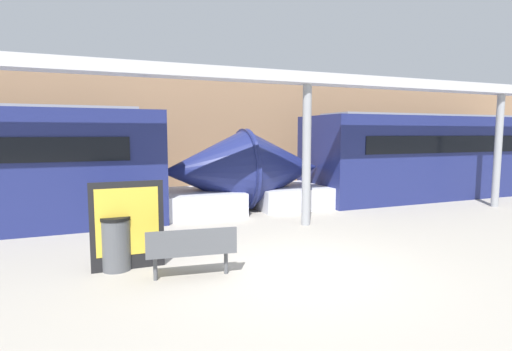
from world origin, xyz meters
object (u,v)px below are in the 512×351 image
Objects in this scene: train_left at (427,158)px; trash_bin at (116,243)px; support_column_near at (306,156)px; bench_near at (192,248)px; support_column_far at (498,151)px; poster_board at (128,225)px.

train_left is 15.60× the size of trash_bin.
support_column_near is (-6.96, -2.73, 0.38)m from train_left.
bench_near is 4.91m from support_column_near.
trash_bin is 0.26× the size of support_column_far.
trash_bin is 12.47m from support_column_far.
trash_bin is (-11.91, -4.61, -1.01)m from train_left.
support_column_near is (4.96, 1.88, 1.39)m from trash_bin.
poster_board is at bearing -170.91° from support_column_far.
bench_near is at bearing -38.89° from trash_bin.
poster_board is (-11.70, -4.65, -0.68)m from train_left.
poster_board is 5.23m from support_column_near.
support_column_near is at bearing 20.82° from trash_bin.
train_left is 7.48m from support_column_near.
support_column_near reaches higher than trash_bin.
train_left is 9.87× the size of bench_near.
support_column_far is at bearing 0.00° from support_column_near.
train_left is 12.61m from poster_board.
support_column_far is at bearing 21.04° from bench_near.
poster_board is (0.21, -0.04, 0.32)m from trash_bin.
poster_board is 0.43× the size of support_column_near.
support_column_near is at bearing 180.00° from support_column_far.
poster_board is (-0.97, 0.91, 0.29)m from bench_near.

